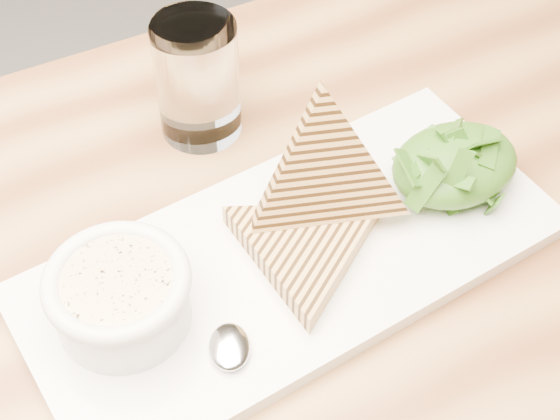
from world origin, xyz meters
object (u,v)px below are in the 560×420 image
platter (292,259)px  soup_bowl (122,302)px  table_top (273,320)px  glass_far (193,70)px  glass_near (198,80)px

platter → soup_bowl: 0.15m
table_top → soup_bowl: size_ratio=10.91×
platter → glass_far: size_ratio=4.20×
soup_bowl → glass_near: size_ratio=0.88×
platter → glass_near: glass_near is taller
table_top → glass_near: size_ratio=9.60×
platter → soup_bowl: size_ratio=4.31×
table_top → platter: (0.03, 0.03, 0.03)m
soup_bowl → glass_far: glass_far is taller
glass_near → glass_far: size_ratio=1.11×
glass_far → platter: bearing=-93.5°
glass_near → soup_bowl: bearing=-130.7°
glass_near → table_top: bearing=-101.2°
platter → soup_bowl: bearing=176.3°
glass_near → glass_far: 0.02m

